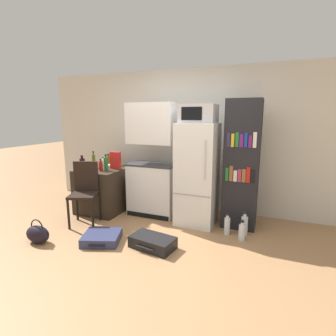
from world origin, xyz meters
name	(u,v)px	position (x,y,z in m)	size (l,w,h in m)	color
ground_plane	(144,258)	(0.00, 0.00, 0.00)	(24.00, 24.00, 0.00)	#A3754C
wall_back	(204,141)	(0.20, 2.00, 1.25)	(6.40, 0.10, 2.50)	beige
side_table	(103,190)	(-1.43, 1.20, 0.39)	(0.76, 0.80, 0.77)	#2D2319
kitchen_hutch	(153,164)	(-0.53, 1.37, 0.88)	(0.82, 0.46, 1.90)	white
refrigerator	(197,174)	(0.29, 1.30, 0.79)	(0.60, 0.63, 1.59)	white
microwave	(199,114)	(0.29, 1.30, 1.72)	(0.53, 0.42, 0.27)	#B7B7BC
bookshelf	(242,165)	(0.94, 1.41, 0.97)	(0.50, 0.39, 1.93)	black
bottle_green_tall	(106,164)	(-1.26, 1.09, 0.89)	(0.06, 0.06, 0.28)	#1E6028
bottle_wine_dark	(82,164)	(-1.66, 0.95, 0.88)	(0.09, 0.09, 0.26)	black
bottle_ketchup_red	(101,166)	(-1.33, 1.03, 0.86)	(0.06, 0.06, 0.21)	#AD1914
bottle_olive_oil	(94,161)	(-1.63, 1.22, 0.90)	(0.06, 0.06, 0.30)	#566619
bottle_amber_beer	(108,161)	(-1.51, 1.52, 0.86)	(0.07, 0.07, 0.22)	brown
bottle_clear_short	(103,162)	(-1.60, 1.46, 0.84)	(0.07, 0.07, 0.16)	silver
bowl	(108,166)	(-1.43, 1.38, 0.79)	(0.15, 0.15, 0.04)	silver
cereal_box	(115,160)	(-1.20, 1.28, 0.92)	(0.19, 0.07, 0.30)	red
chair	(85,187)	(-1.36, 0.63, 0.58)	(0.52, 0.52, 0.98)	black
suitcase_large_flat	(153,242)	(-0.01, 0.27, 0.08)	(0.62, 0.41, 0.15)	black
suitcase_small_flat	(102,238)	(-0.72, 0.16, 0.06)	(0.60, 0.58, 0.12)	navy
handbag	(38,234)	(-1.51, -0.19, 0.12)	(0.36, 0.20, 0.33)	black
water_bottle_front	(227,225)	(0.82, 1.04, 0.13)	(0.08, 0.08, 0.31)	silver
water_bottle_middle	(244,225)	(1.05, 1.12, 0.15)	(0.09, 0.09, 0.35)	silver
water_bottle_back	(242,232)	(1.04, 0.94, 0.12)	(0.09, 0.09, 0.28)	silver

